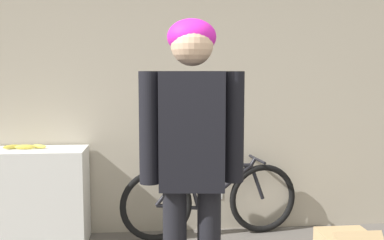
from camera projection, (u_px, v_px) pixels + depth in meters
The scene contains 5 objects.
wall_back at pixel (159, 92), 4.10m from camera, with size 8.00×0.07×2.60m.
side_shelf at pixel (29, 198), 3.81m from camera, with size 0.97×0.43×0.83m.
person at pixel (192, 145), 2.42m from camera, with size 0.57×0.27×1.76m.
bicycle at pixel (211, 200), 4.02m from camera, with size 1.62×0.46×0.71m.
banana at pixel (25, 147), 3.79m from camera, with size 0.37×0.10×0.04m.
Camera 1 is at (-0.09, -1.26, 1.46)m, focal length 42.00 mm.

